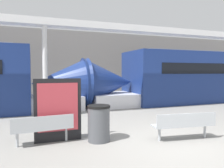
% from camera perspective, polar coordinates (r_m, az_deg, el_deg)
% --- Properties ---
extents(ground_plane, '(60.00, 60.00, 0.00)m').
position_cam_1_polar(ground_plane, '(6.07, 15.25, -15.15)').
color(ground_plane, gray).
extents(station_wall, '(56.00, 0.20, 5.00)m').
position_cam_1_polar(station_wall, '(17.02, -8.76, 5.19)').
color(station_wall, gray).
rests_on(station_wall, ground_plane).
extents(train_left, '(17.59, 2.93, 3.20)m').
position_cam_1_polar(train_left, '(16.15, 24.81, 1.53)').
color(train_left, navy).
rests_on(train_left, ground_plane).
extents(bench_near, '(1.82, 0.66, 0.77)m').
position_cam_1_polar(bench_near, '(6.48, 18.38, -9.75)').
color(bench_near, '#ADB2B7').
rests_on(bench_near, ground_plane).
extents(bench_far, '(1.59, 0.57, 0.77)m').
position_cam_1_polar(bench_far, '(6.06, -17.59, -10.66)').
color(bench_far, '#ADB2B7').
rests_on(bench_far, ground_plane).
extents(trash_bin, '(0.63, 0.63, 0.99)m').
position_cam_1_polar(trash_bin, '(6.07, -3.48, -10.18)').
color(trash_bin, '#4C4F54').
rests_on(trash_bin, ground_plane).
extents(poster_board, '(1.26, 0.07, 1.72)m').
position_cam_1_polar(poster_board, '(6.14, -13.91, -6.56)').
color(poster_board, black).
rests_on(poster_board, ground_plane).
extents(support_column_near, '(0.19, 0.19, 3.73)m').
position_cam_1_polar(support_column_near, '(9.17, -17.09, 2.83)').
color(support_column_near, silver).
rests_on(support_column_near, ground_plane).
extents(canopy_beam, '(28.00, 0.60, 0.28)m').
position_cam_1_polar(canopy_beam, '(9.38, -17.30, 15.15)').
color(canopy_beam, silver).
rests_on(canopy_beam, support_column_near).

